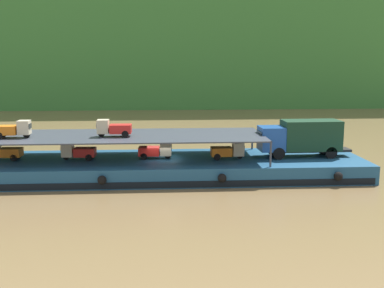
{
  "coord_description": "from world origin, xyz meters",
  "views": [
    {
      "loc": [
        0.0,
        -38.23,
        9.55
      ],
      "look_at": [
        2.48,
        0.0,
        2.7
      ],
      "focal_mm": 43.76,
      "sensor_mm": 36.0,
      "label": 1
    }
  ],
  "objects_px": {
    "mini_truck_lower_stern": "(4,152)",
    "mini_truck_upper_mid": "(114,128)",
    "mini_truck_lower_fore": "(228,151)",
    "cargo_barge": "(162,167)",
    "mini_truck_lower_mid": "(156,150)",
    "covered_lorry": "(302,137)",
    "mini_truck_lower_aft": "(78,151)",
    "mini_truck_upper_stern": "(13,129)"
  },
  "relations": [
    {
      "from": "mini_truck_lower_aft",
      "to": "mini_truck_upper_mid",
      "type": "bearing_deg",
      "value": -12.3
    },
    {
      "from": "mini_truck_lower_stern",
      "to": "mini_truck_upper_mid",
      "type": "bearing_deg",
      "value": -6.1
    },
    {
      "from": "covered_lorry",
      "to": "mini_truck_lower_fore",
      "type": "height_order",
      "value": "covered_lorry"
    },
    {
      "from": "cargo_barge",
      "to": "covered_lorry",
      "type": "xyz_separation_m",
      "value": [
        11.77,
        0.04,
        2.45
      ]
    },
    {
      "from": "cargo_barge",
      "to": "mini_truck_lower_mid",
      "type": "height_order",
      "value": "mini_truck_lower_mid"
    },
    {
      "from": "covered_lorry",
      "to": "mini_truck_lower_stern",
      "type": "height_order",
      "value": "covered_lorry"
    },
    {
      "from": "mini_truck_lower_mid",
      "to": "cargo_barge",
      "type": "bearing_deg",
      "value": -7.47
    },
    {
      "from": "mini_truck_lower_aft",
      "to": "mini_truck_upper_mid",
      "type": "relative_size",
      "value": 1.01
    },
    {
      "from": "mini_truck_lower_aft",
      "to": "mini_truck_lower_fore",
      "type": "xyz_separation_m",
      "value": [
        12.35,
        -0.48,
        0.0
      ]
    },
    {
      "from": "mini_truck_lower_stern",
      "to": "mini_truck_lower_fore",
      "type": "xyz_separation_m",
      "value": [
        18.41,
        -0.79,
        0.0
      ]
    },
    {
      "from": "cargo_barge",
      "to": "mini_truck_lower_fore",
      "type": "xyz_separation_m",
      "value": [
        5.45,
        -0.47,
        1.44
      ]
    },
    {
      "from": "covered_lorry",
      "to": "mini_truck_lower_fore",
      "type": "xyz_separation_m",
      "value": [
        -6.33,
        -0.51,
        -1.0
      ]
    },
    {
      "from": "mini_truck_lower_aft",
      "to": "mini_truck_lower_fore",
      "type": "height_order",
      "value": "same"
    },
    {
      "from": "mini_truck_upper_stern",
      "to": "mini_truck_upper_mid",
      "type": "distance_m",
      "value": 7.86
    },
    {
      "from": "mini_truck_lower_mid",
      "to": "covered_lorry",
      "type": "bearing_deg",
      "value": -0.12
    },
    {
      "from": "mini_truck_lower_fore",
      "to": "mini_truck_upper_mid",
      "type": "bearing_deg",
      "value": -178.89
    },
    {
      "from": "mini_truck_lower_stern",
      "to": "mini_truck_lower_mid",
      "type": "height_order",
      "value": "same"
    },
    {
      "from": "mini_truck_lower_mid",
      "to": "mini_truck_upper_mid",
      "type": "distance_m",
      "value": 3.97
    },
    {
      "from": "mini_truck_lower_stern",
      "to": "mini_truck_lower_aft",
      "type": "bearing_deg",
      "value": -2.95
    },
    {
      "from": "mini_truck_lower_stern",
      "to": "covered_lorry",
      "type": "bearing_deg",
      "value": -0.65
    },
    {
      "from": "cargo_barge",
      "to": "mini_truck_lower_fore",
      "type": "distance_m",
      "value": 5.65
    },
    {
      "from": "mini_truck_upper_stern",
      "to": "mini_truck_upper_mid",
      "type": "bearing_deg",
      "value": 0.78
    },
    {
      "from": "mini_truck_lower_stern",
      "to": "mini_truck_upper_stern",
      "type": "distance_m",
      "value": 2.58
    },
    {
      "from": "cargo_barge",
      "to": "mini_truck_lower_aft",
      "type": "relative_size",
      "value": 12.08
    },
    {
      "from": "mini_truck_lower_aft",
      "to": "mini_truck_lower_fore",
      "type": "distance_m",
      "value": 12.36
    },
    {
      "from": "mini_truck_lower_stern",
      "to": "mini_truck_lower_mid",
      "type": "relative_size",
      "value": 1.0
    },
    {
      "from": "mini_truck_lower_stern",
      "to": "mini_truck_upper_mid",
      "type": "xyz_separation_m",
      "value": [
        9.08,
        -0.97,
        2.0
      ]
    },
    {
      "from": "mini_truck_lower_fore",
      "to": "mini_truck_upper_stern",
      "type": "height_order",
      "value": "mini_truck_upper_stern"
    },
    {
      "from": "cargo_barge",
      "to": "mini_truck_upper_mid",
      "type": "relative_size",
      "value": 12.15
    },
    {
      "from": "mini_truck_lower_stern",
      "to": "mini_truck_upper_stern",
      "type": "height_order",
      "value": "mini_truck_upper_stern"
    },
    {
      "from": "mini_truck_upper_mid",
      "to": "mini_truck_lower_fore",
      "type": "bearing_deg",
      "value": 1.11
    },
    {
      "from": "mini_truck_lower_aft",
      "to": "mini_truck_lower_mid",
      "type": "relative_size",
      "value": 0.99
    },
    {
      "from": "cargo_barge",
      "to": "covered_lorry",
      "type": "bearing_deg",
      "value": 0.21
    },
    {
      "from": "covered_lorry",
      "to": "mini_truck_upper_mid",
      "type": "bearing_deg",
      "value": -177.48
    },
    {
      "from": "mini_truck_lower_aft",
      "to": "mini_truck_upper_stern",
      "type": "distance_m",
      "value": 5.29
    },
    {
      "from": "covered_lorry",
      "to": "mini_truck_upper_mid",
      "type": "height_order",
      "value": "mini_truck_upper_mid"
    },
    {
      "from": "mini_truck_lower_mid",
      "to": "mini_truck_lower_fore",
      "type": "xyz_separation_m",
      "value": [
        5.98,
        -0.54,
        0.0
      ]
    },
    {
      "from": "mini_truck_lower_fore",
      "to": "mini_truck_upper_mid",
      "type": "height_order",
      "value": "mini_truck_upper_mid"
    },
    {
      "from": "mini_truck_lower_aft",
      "to": "mini_truck_upper_stern",
      "type": "xyz_separation_m",
      "value": [
        -4.84,
        -0.77,
        2.0
      ]
    },
    {
      "from": "covered_lorry",
      "to": "mini_truck_lower_fore",
      "type": "relative_size",
      "value": 2.88
    },
    {
      "from": "mini_truck_lower_stern",
      "to": "mini_truck_lower_aft",
      "type": "distance_m",
      "value": 6.07
    },
    {
      "from": "mini_truck_lower_aft",
      "to": "mini_truck_lower_mid",
      "type": "height_order",
      "value": "same"
    }
  ]
}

